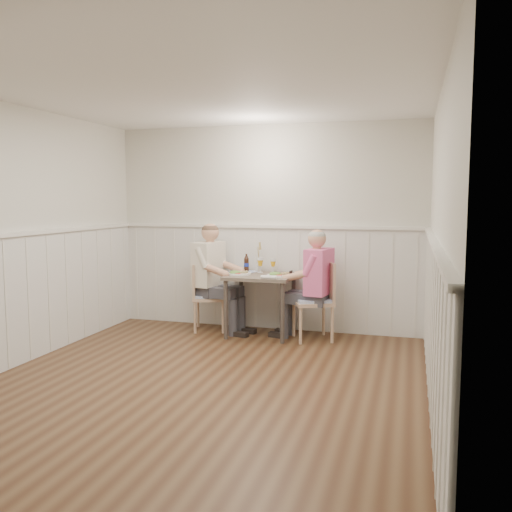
# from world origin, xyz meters

# --- Properties ---
(ground_plane) EXTENTS (4.50, 4.50, 0.00)m
(ground_plane) POSITION_xyz_m (0.00, 0.00, 0.00)
(ground_plane) COLOR #442817
(room_shell) EXTENTS (4.04, 4.54, 2.60)m
(room_shell) POSITION_xyz_m (0.00, 0.00, 1.52)
(room_shell) COLOR beige
(room_shell) RESTS_ON ground
(wainscot) EXTENTS (4.00, 4.49, 1.34)m
(wainscot) POSITION_xyz_m (0.00, 0.69, 0.69)
(wainscot) COLOR silver
(wainscot) RESTS_ON ground
(dining_table) EXTENTS (0.79, 0.70, 0.75)m
(dining_table) POSITION_xyz_m (0.03, 1.84, 0.64)
(dining_table) COLOR #575043
(dining_table) RESTS_ON ground
(chair_right) EXTENTS (0.58, 0.58, 0.93)m
(chair_right) POSITION_xyz_m (0.74, 1.84, 0.50)
(chair_right) COLOR tan
(chair_right) RESTS_ON ground
(chair_left) EXTENTS (0.50, 0.50, 0.86)m
(chair_left) POSITION_xyz_m (-0.71, 1.90, 0.47)
(chair_left) COLOR tan
(chair_left) RESTS_ON ground
(man_in_pink) EXTENTS (0.67, 0.48, 1.34)m
(man_in_pink) POSITION_xyz_m (0.72, 1.80, 0.56)
(man_in_pink) COLOR #3F3F47
(man_in_pink) RESTS_ON ground
(diner_cream) EXTENTS (0.70, 0.51, 1.39)m
(diner_cream) POSITION_xyz_m (-0.63, 1.89, 0.58)
(diner_cream) COLOR #3F3F47
(diner_cream) RESTS_ON ground
(plate_man) EXTENTS (0.30, 0.30, 0.08)m
(plate_man) POSITION_xyz_m (0.28, 1.78, 0.77)
(plate_man) COLOR white
(plate_man) RESTS_ON dining_table
(plate_diner) EXTENTS (0.29, 0.29, 0.07)m
(plate_diner) POSITION_xyz_m (-0.24, 1.77, 0.77)
(plate_diner) COLOR white
(plate_diner) RESTS_ON dining_table
(beer_glass_a) EXTENTS (0.07, 0.07, 0.17)m
(beer_glass_a) POSITION_xyz_m (0.13, 2.08, 0.87)
(beer_glass_a) COLOR silver
(beer_glass_a) RESTS_ON dining_table
(beer_glass_b) EXTENTS (0.08, 0.08, 0.19)m
(beer_glass_b) POSITION_xyz_m (-0.02, 2.03, 0.88)
(beer_glass_b) COLOR silver
(beer_glass_b) RESTS_ON dining_table
(beer_bottle) EXTENTS (0.06, 0.06, 0.23)m
(beer_bottle) POSITION_xyz_m (-0.22, 2.08, 0.85)
(beer_bottle) COLOR black
(beer_bottle) RESTS_ON dining_table
(rolled_napkin) EXTENTS (0.19, 0.06, 0.04)m
(rolled_napkin) POSITION_xyz_m (0.22, 1.53, 0.77)
(rolled_napkin) COLOR white
(rolled_napkin) RESTS_ON dining_table
(grass_vase) EXTENTS (0.05, 0.05, 0.40)m
(grass_vase) POSITION_xyz_m (-0.08, 2.11, 0.93)
(grass_vase) COLOR silver
(grass_vase) RESTS_ON dining_table
(gingham_mat) EXTENTS (0.39, 0.35, 0.01)m
(gingham_mat) POSITION_xyz_m (-0.25, 2.06, 0.75)
(gingham_mat) COLOR #5C78BF
(gingham_mat) RESTS_ON dining_table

